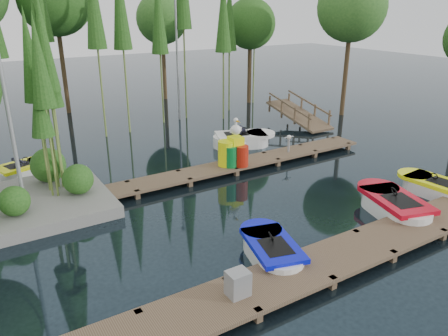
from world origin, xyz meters
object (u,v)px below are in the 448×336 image
drum_cluster (237,151)px  boat_red (394,206)px  boat_blue (272,251)px  boat_yellow_far (25,169)px  utility_cabinet (238,283)px  yellow_barrel (226,153)px

drum_cluster → boat_red: bearing=-69.5°
boat_blue → drum_cluster: size_ratio=1.45×
boat_blue → boat_yellow_far: boat_yellow_far is taller
utility_cabinet → drum_cluster: bearing=56.8°
boat_yellow_far → yellow_barrel: bearing=-27.6°
utility_cabinet → yellow_barrel: yellow_barrel is taller
boat_red → boat_yellow_far: boat_yellow_far is taller
drum_cluster → utility_cabinet: bearing=-123.2°
boat_blue → yellow_barrel: yellow_barrel is taller
boat_blue → boat_red: boat_red is taller
utility_cabinet → yellow_barrel: 8.11m
boat_red → boat_yellow_far: (-9.34, 9.70, -0.03)m
yellow_barrel → drum_cluster: 0.42m
boat_red → boat_yellow_far: size_ratio=1.22×
drum_cluster → boat_yellow_far: bearing=151.1°
boat_blue → utility_cabinet: bearing=-133.5°
boat_blue → drum_cluster: (2.71, 5.76, 0.61)m
boat_red → utility_cabinet: 6.72m
yellow_barrel → drum_cluster: bearing=-21.3°
boat_red → boat_yellow_far: 13.46m
boat_red → drum_cluster: (-2.15, 5.73, 0.57)m
boat_blue → yellow_barrel: size_ratio=2.75×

